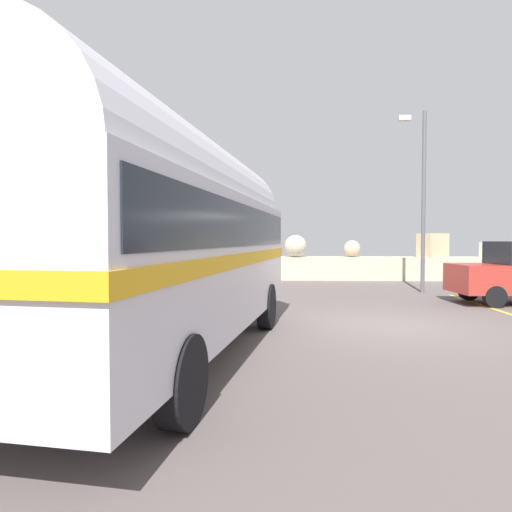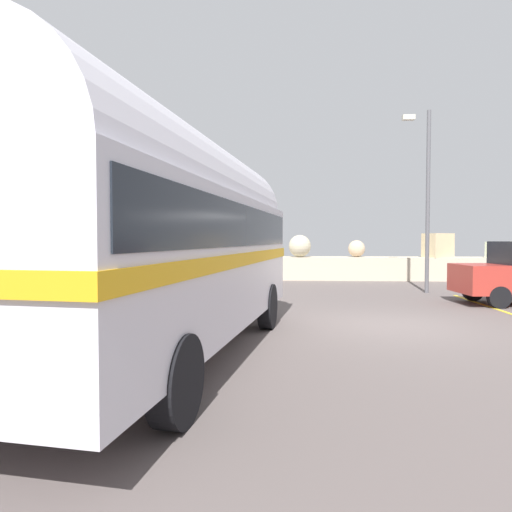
% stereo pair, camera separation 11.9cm
% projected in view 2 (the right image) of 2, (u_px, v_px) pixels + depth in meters
% --- Properties ---
extents(ground, '(32.00, 26.00, 0.02)m').
position_uv_depth(ground, '(387.00, 326.00, 10.00)').
color(ground, '#5C5250').
extents(breakwater, '(31.36, 1.83, 2.23)m').
position_uv_depth(breakwater, '(334.00, 266.00, 21.73)').
color(breakwater, '#C0B39A').
rests_on(breakwater, ground).
extents(vintage_coach, '(3.58, 8.83, 3.70)m').
position_uv_depth(vintage_coach, '(172.00, 232.00, 7.29)').
color(vintage_coach, black).
rests_on(vintage_coach, ground).
extents(lamp_post, '(0.85, 0.76, 6.52)m').
position_uv_depth(lamp_post, '(425.00, 191.00, 16.13)').
color(lamp_post, '#5B5B60').
rests_on(lamp_post, ground).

